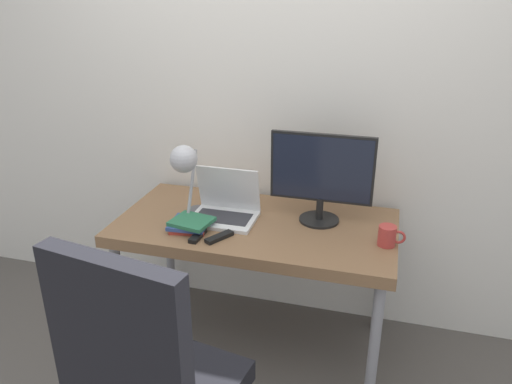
% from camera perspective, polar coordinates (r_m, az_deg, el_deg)
% --- Properties ---
extents(wall_back, '(8.00, 0.05, 2.60)m').
position_cam_1_polar(wall_back, '(2.73, 2.38, 10.97)').
color(wall_back, silver).
rests_on(wall_back, ground_plane).
extents(desk, '(1.40, 0.71, 0.74)m').
position_cam_1_polar(desk, '(2.55, -0.04, -4.82)').
color(desk, brown).
rests_on(desk, ground_plane).
extents(laptop, '(0.33, 0.25, 0.26)m').
position_cam_1_polar(laptop, '(2.55, -3.58, -1.89)').
color(laptop, silver).
rests_on(laptop, desk).
extents(monitor, '(0.51, 0.20, 0.45)m').
position_cam_1_polar(monitor, '(2.46, 7.51, 2.05)').
color(monitor, black).
rests_on(monitor, desk).
extents(desk_lamp, '(0.13, 0.28, 0.41)m').
position_cam_1_polar(desk_lamp, '(2.41, -8.09, 3.16)').
color(desk_lamp, '#4C4C51').
rests_on(desk_lamp, desk).
extents(office_chair, '(0.64, 0.63, 1.13)m').
position_cam_1_polar(office_chair, '(1.86, -12.60, -19.73)').
color(office_chair, black).
rests_on(office_chair, ground_plane).
extents(book_stack, '(0.22, 0.20, 0.06)m').
position_cam_1_polar(book_stack, '(2.46, -7.52, -3.63)').
color(book_stack, '#B2382D').
rests_on(book_stack, desk).
extents(tv_remote, '(0.11, 0.15, 0.02)m').
position_cam_1_polar(tv_remote, '(2.36, -4.21, -5.16)').
color(tv_remote, black).
rests_on(tv_remote, desk).
extents(media_remote, '(0.05, 0.14, 0.02)m').
position_cam_1_polar(media_remote, '(2.38, -6.68, -4.99)').
color(media_remote, black).
rests_on(media_remote, desk).
extents(mug, '(0.12, 0.08, 0.10)m').
position_cam_1_polar(mug, '(2.36, 14.84, -4.87)').
color(mug, '#B23833').
rests_on(mug, desk).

